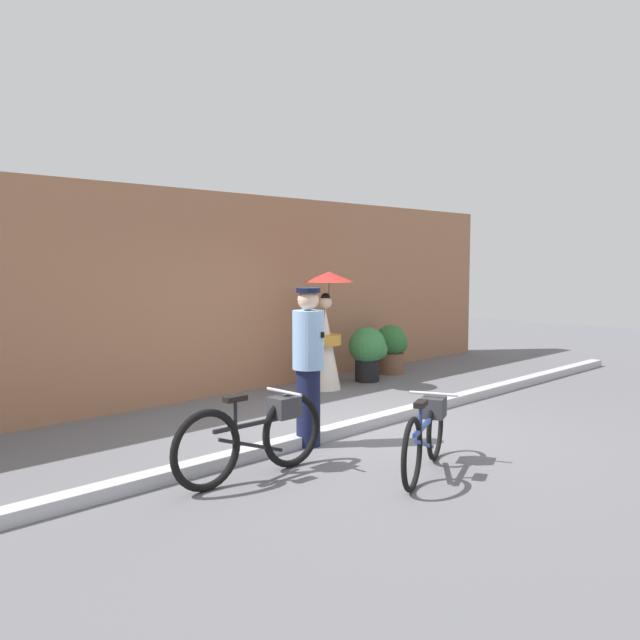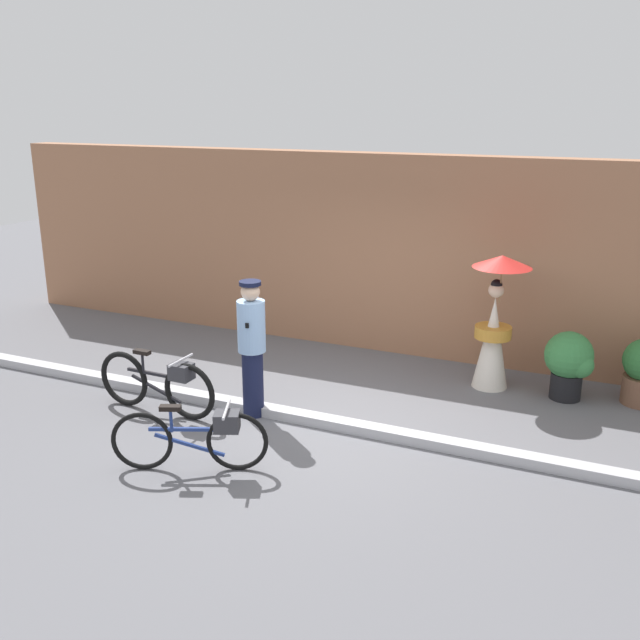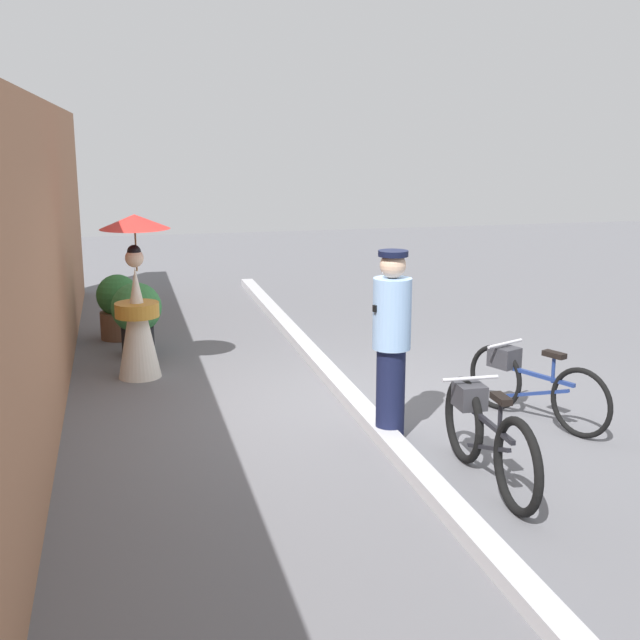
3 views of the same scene
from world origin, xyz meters
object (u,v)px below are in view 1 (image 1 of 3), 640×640
Objects in this scene: bicycle_near_officer at (426,432)px; potted_plant_small at (368,350)px; potted_plant_by_door at (392,348)px; person_with_parasol at (326,331)px; person_officer at (308,362)px; bicycle_far_side at (256,434)px.

potted_plant_small is (3.36, 3.57, 0.13)m from bicycle_near_officer.
potted_plant_small is at bearing -166.09° from potted_plant_by_door.
person_with_parasol reaches higher than bicycle_near_officer.
person_with_parasol reaches higher than potted_plant_by_door.
person_with_parasol is at bearing 178.94° from potted_plant_small.
person_with_parasol is 1.96m from potted_plant_by_door.
person_officer reaches higher than potted_plant_by_door.
person_officer is 5.01m from potted_plant_by_door.
bicycle_near_officer is 4.90m from potted_plant_small.
person_with_parasol is (2.51, 2.13, -0.01)m from person_officer.
bicycle_near_officer is 1.61m from bicycle_far_side.
potted_plant_small reaches higher than bicycle_far_side.
person_with_parasol is at bearing 40.38° from person_officer.
potted_plant_small is (3.50, 2.11, -0.40)m from person_officer.
bicycle_near_officer is 4.33m from person_with_parasol.
potted_plant_small is (1.00, -0.02, -0.39)m from person_with_parasol.
bicycle_far_side is 1.99× the size of potted_plant_by_door.
person_officer is (1.10, 0.42, 0.52)m from bicycle_far_side.
person_officer is at bearing 95.38° from bicycle_near_officer.
person_officer is 0.93× the size of person_with_parasol.
bicycle_far_side is at bearing 139.98° from bicycle_near_officer.
bicycle_near_officer is 1.69× the size of potted_plant_small.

